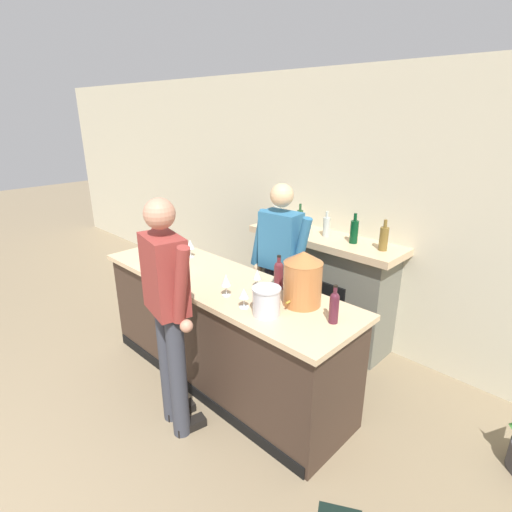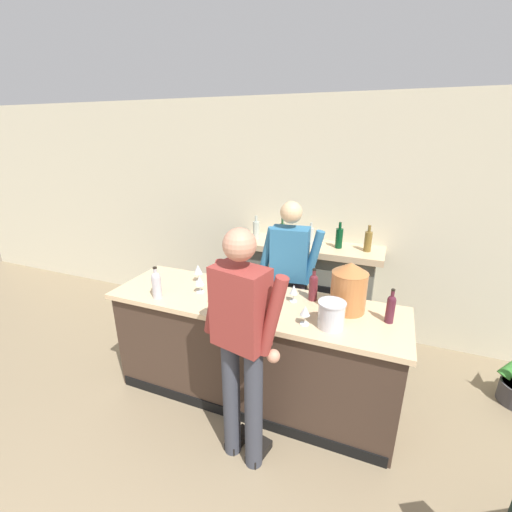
% 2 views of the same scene
% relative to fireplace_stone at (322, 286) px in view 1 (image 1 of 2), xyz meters
% --- Properties ---
extents(wall_back_panel, '(12.00, 0.07, 2.75)m').
position_rel_fireplace_stone_xyz_m(wall_back_panel, '(-0.06, 0.26, 0.79)').
color(wall_back_panel, beige).
rests_on(wall_back_panel, ground_plane).
extents(bar_counter, '(2.56, 0.76, 0.99)m').
position_rel_fireplace_stone_xyz_m(bar_counter, '(-0.18, -1.27, -0.09)').
color(bar_counter, '#3C2B21').
rests_on(bar_counter, ground_plane).
extents(fireplace_stone, '(1.66, 0.52, 1.44)m').
position_rel_fireplace_stone_xyz_m(fireplace_stone, '(0.00, 0.00, 0.00)').
color(fireplace_stone, slate).
rests_on(fireplace_stone, ground_plane).
extents(person_customer, '(0.65, 0.36, 1.82)m').
position_rel_fireplace_stone_xyz_m(person_customer, '(-0.00, -1.91, 0.43)').
color(person_customer, '#353841').
rests_on(person_customer, ground_plane).
extents(person_bartender, '(0.66, 0.34, 1.75)m').
position_rel_fireplace_stone_xyz_m(person_bartender, '(-0.04, -0.65, 0.39)').
color(person_bartender, '#363240').
rests_on(person_bartender, ground_plane).
extents(copper_dispenser, '(0.29, 0.32, 0.41)m').
position_rel_fireplace_stone_xyz_m(copper_dispenser, '(0.59, -1.13, 0.62)').
color(copper_dispenser, '#B46C39').
rests_on(copper_dispenser, bar_counter).
extents(ice_bucket_steel, '(0.21, 0.21, 0.21)m').
position_rel_fireplace_stone_xyz_m(ice_bucket_steel, '(0.51, -1.44, 0.51)').
color(ice_bucket_steel, silver).
rests_on(ice_bucket_steel, bar_counter).
extents(wine_bottle_port_short, '(0.08, 0.08, 0.29)m').
position_rel_fireplace_stone_xyz_m(wine_bottle_port_short, '(-0.98, -1.51, 0.54)').
color(wine_bottle_port_short, '#B3AFB7').
rests_on(wine_bottle_port_short, bar_counter).
extents(wine_bottle_merlot_tall, '(0.06, 0.06, 0.31)m').
position_rel_fireplace_stone_xyz_m(wine_bottle_merlot_tall, '(-0.37, -1.55, 0.54)').
color(wine_bottle_merlot_tall, '#ABA8B1').
rests_on(wine_bottle_merlot_tall, bar_counter).
extents(wine_bottle_cabernet_heavy, '(0.07, 0.07, 0.28)m').
position_rel_fireplace_stone_xyz_m(wine_bottle_cabernet_heavy, '(0.91, -1.20, 0.53)').
color(wine_bottle_cabernet_heavy, '#4E1D2A').
rests_on(wine_bottle_cabernet_heavy, bar_counter).
extents(wine_bottle_riesling_slim, '(0.08, 0.08, 0.29)m').
position_rel_fireplace_stone_xyz_m(wine_bottle_riesling_slim, '(0.29, -1.05, 0.54)').
color(wine_bottle_riesling_slim, maroon).
rests_on(wine_bottle_riesling_slim, bar_counter).
extents(wine_glass_by_dispenser, '(0.08, 0.08, 0.15)m').
position_rel_fireplace_stone_xyz_m(wine_glass_by_dispenser, '(-0.69, -1.29, 0.51)').
color(wine_glass_by_dispenser, silver).
rests_on(wine_glass_by_dispenser, bar_counter).
extents(wine_glass_mid_counter, '(0.08, 0.08, 0.18)m').
position_rel_fireplace_stone_xyz_m(wine_glass_mid_counter, '(0.08, -1.43, 0.53)').
color(wine_glass_mid_counter, silver).
rests_on(wine_glass_mid_counter, bar_counter).
extents(wine_glass_front_left, '(0.07, 0.07, 0.15)m').
position_rel_fireplace_stone_xyz_m(wine_glass_front_left, '(0.14, -1.15, 0.51)').
color(wine_glass_front_left, silver).
rests_on(wine_glass_front_left, bar_counter).
extents(wine_glass_front_right, '(0.08, 0.08, 0.15)m').
position_rel_fireplace_stone_xyz_m(wine_glass_front_right, '(0.32, -1.47, 0.51)').
color(wine_glass_front_right, silver).
rests_on(wine_glass_front_right, bar_counter).
extents(wine_glass_back_row, '(0.08, 0.08, 0.18)m').
position_rel_fireplace_stone_xyz_m(wine_glass_back_row, '(-0.82, -1.09, 0.53)').
color(wine_glass_back_row, silver).
rests_on(wine_glass_back_row, bar_counter).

